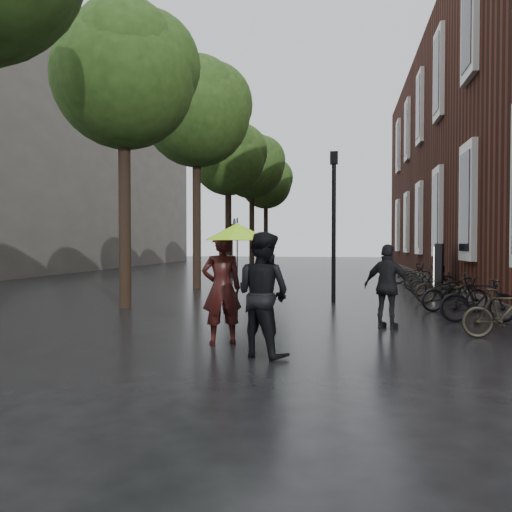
% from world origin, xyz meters
% --- Properties ---
extents(ground, '(120.00, 120.00, 0.00)m').
position_xyz_m(ground, '(0.00, 0.00, 0.00)').
color(ground, black).
extents(bg_building, '(16.00, 30.00, 14.00)m').
position_xyz_m(bg_building, '(-22.00, 28.00, 7.00)').
color(bg_building, '#47423D').
rests_on(bg_building, ground).
extents(street_trees, '(4.33, 34.03, 8.91)m').
position_xyz_m(street_trees, '(-3.99, 15.91, 6.34)').
color(street_trees, black).
rests_on(street_trees, ground).
extents(person_burgundy, '(0.82, 0.69, 1.91)m').
position_xyz_m(person_burgundy, '(-0.37, 2.73, 0.95)').
color(person_burgundy, black).
rests_on(person_burgundy, ground).
extents(person_black, '(1.16, 1.08, 1.90)m').
position_xyz_m(person_black, '(0.48, 1.93, 0.95)').
color(person_black, black).
rests_on(person_black, ground).
extents(lime_umbrella, '(1.08, 1.08, 1.60)m').
position_xyz_m(lime_umbrella, '(0.01, 2.23, 1.92)').
color(lime_umbrella, black).
rests_on(lime_umbrella, ground).
extents(pedestrian_walking, '(1.09, 0.81, 1.72)m').
position_xyz_m(pedestrian_walking, '(2.58, 4.80, 0.86)').
color(pedestrian_walking, black).
rests_on(pedestrian_walking, ground).
extents(parked_bicycles, '(2.11, 13.20, 1.00)m').
position_xyz_m(parked_bicycles, '(4.62, 10.57, 0.46)').
color(parked_bicycles, black).
rests_on(parked_bicycles, ground).
extents(ad_lightbox, '(0.27, 1.14, 1.73)m').
position_xyz_m(ad_lightbox, '(4.96, 12.54, 0.87)').
color(ad_lightbox, black).
rests_on(ad_lightbox, ground).
extents(lamp_post, '(0.23, 0.23, 4.40)m').
position_xyz_m(lamp_post, '(1.41, 9.14, 2.67)').
color(lamp_post, black).
rests_on(lamp_post, ground).
extents(cycle_sign, '(0.15, 0.53, 2.93)m').
position_xyz_m(cycle_sign, '(-3.48, 17.56, 1.93)').
color(cycle_sign, '#262628').
rests_on(cycle_sign, ground).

